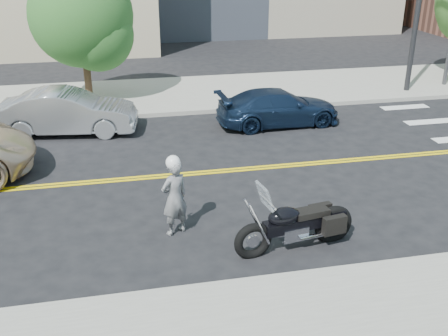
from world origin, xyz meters
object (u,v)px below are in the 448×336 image
object	(u,v)px
motorcyclist	(174,196)
motorcycle	(297,214)
parked_car_blue	(278,107)
parked_car_silver	(68,112)

from	to	relation	value
motorcyclist	motorcycle	bearing A→B (deg)	127.68
motorcyclist	parked_car_blue	bearing A→B (deg)	-150.88
motorcycle	parked_car_blue	bearing A→B (deg)	66.38
motorcyclist	parked_car_blue	size ratio (longest dim) A/B	0.43
motorcycle	parked_car_blue	size ratio (longest dim) A/B	0.61
motorcycle	parked_car_silver	distance (m)	9.32
motorcycle	parked_car_silver	size ratio (longest dim) A/B	0.59
parked_car_silver	parked_car_blue	xyz separation A→B (m)	(6.78, -0.55, -0.11)
motorcyclist	parked_car_silver	world-z (taller)	motorcyclist
motorcycle	parked_car_silver	bearing A→B (deg)	112.36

